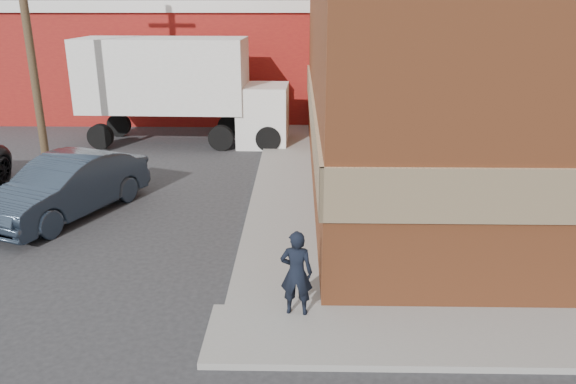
% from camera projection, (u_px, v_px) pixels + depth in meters
% --- Properties ---
extents(ground, '(90.00, 90.00, 0.00)m').
position_uv_depth(ground, '(241.00, 310.00, 10.47)').
color(ground, '#28282B').
rests_on(ground, ground).
extents(brick_building, '(14.25, 18.25, 9.36)m').
position_uv_depth(brick_building, '(540.00, 28.00, 17.31)').
color(brick_building, brown).
rests_on(brick_building, ground).
extents(sidewalk_west, '(1.80, 18.00, 0.12)m').
position_uv_depth(sidewalk_west, '(285.00, 170.00, 18.95)').
color(sidewalk_west, gray).
rests_on(sidewalk_west, ground).
extents(warehouse, '(16.30, 8.30, 5.60)m').
position_uv_depth(warehouse, '(161.00, 56.00, 28.60)').
color(warehouse, maroon).
rests_on(warehouse, ground).
extents(utility_pole, '(2.00, 0.26, 9.00)m').
position_uv_depth(utility_pole, '(27.00, 25.00, 17.59)').
color(utility_pole, brown).
rests_on(utility_pole, ground).
extents(man, '(0.62, 0.44, 1.60)m').
position_uv_depth(man, '(296.00, 273.00, 9.92)').
color(man, black).
rests_on(man, sidewalk_south).
extents(sedan, '(3.44, 5.17, 1.61)m').
position_uv_depth(sedan, '(67.00, 187.00, 14.87)').
color(sedan, '#2B3748').
rests_on(sedan, ground).
extents(box_truck, '(8.45, 2.79, 4.13)m').
position_uv_depth(box_truck, '(184.00, 84.00, 22.03)').
color(box_truck, white).
rests_on(box_truck, ground).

